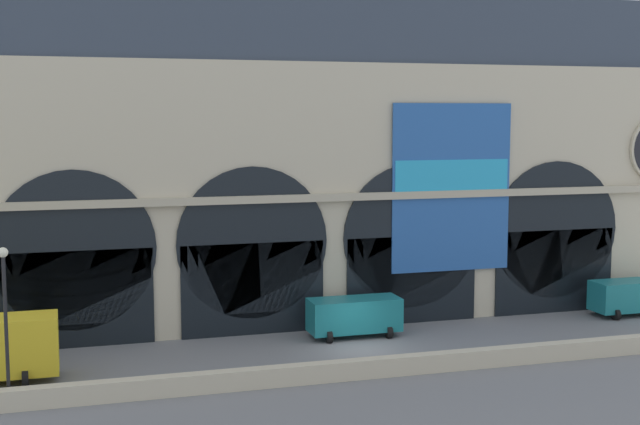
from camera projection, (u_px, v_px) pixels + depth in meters
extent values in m
plane|color=slate|center=(363.00, 350.00, 45.65)|extent=(200.00, 200.00, 0.00)
cube|color=beige|center=(394.00, 366.00, 41.23)|extent=(90.00, 0.70, 0.91)
cube|color=beige|center=(324.00, 194.00, 51.55)|extent=(50.65, 4.23, 15.53)
cube|color=#333D4C|center=(323.00, 28.00, 50.73)|extent=(50.65, 3.63, 4.26)
cube|color=black|center=(76.00, 299.00, 45.92)|extent=(8.26, 0.20, 5.29)
cylinder|color=black|center=(74.00, 251.00, 45.62)|extent=(8.69, 0.20, 8.69)
cube|color=black|center=(253.00, 289.00, 48.68)|extent=(8.26, 0.20, 5.29)
cylinder|color=black|center=(253.00, 243.00, 48.39)|extent=(8.69, 0.20, 8.69)
cube|color=black|center=(412.00, 280.00, 51.45)|extent=(8.26, 0.20, 5.29)
cylinder|color=black|center=(412.00, 236.00, 51.15)|extent=(8.69, 0.20, 8.69)
cube|color=black|center=(554.00, 271.00, 54.21)|extent=(8.26, 0.20, 5.29)
cylinder|color=black|center=(555.00, 230.00, 53.91)|extent=(8.69, 0.20, 8.69)
cube|color=#2659A5|center=(452.00, 188.00, 51.41)|extent=(7.66, 0.12, 10.11)
cube|color=#26A5D8|center=(452.00, 178.00, 51.27)|extent=(7.35, 0.04, 2.14)
cube|color=#B6AB91|center=(335.00, 197.00, 49.39)|extent=(50.65, 0.50, 0.44)
cylinder|color=black|center=(25.00, 379.00, 39.33)|extent=(0.28, 0.84, 0.84)
cylinder|color=black|center=(27.00, 366.00, 41.31)|extent=(0.28, 0.84, 0.84)
cube|color=#19727A|center=(354.00, 315.00, 48.34)|extent=(5.20, 2.00, 1.86)
cylinder|color=black|center=(329.00, 337.00, 47.09)|extent=(0.28, 0.68, 0.68)
cylinder|color=black|center=(320.00, 329.00, 48.80)|extent=(0.28, 0.68, 0.68)
cylinder|color=black|center=(389.00, 332.00, 48.09)|extent=(0.28, 0.68, 0.68)
cylinder|color=black|center=(378.00, 325.00, 49.80)|extent=(0.28, 0.68, 0.68)
cube|color=#19727A|center=(632.00, 295.00, 53.61)|extent=(5.20, 2.00, 1.86)
cylinder|color=black|center=(616.00, 315.00, 52.36)|extent=(0.28, 0.68, 0.68)
cylinder|color=black|center=(599.00, 308.00, 54.07)|extent=(0.28, 0.68, 0.68)
cylinder|color=black|center=(6.00, 331.00, 36.69)|extent=(0.16, 0.16, 6.50)
sphere|color=#F2EDCC|center=(3.00, 252.00, 36.31)|extent=(0.44, 0.44, 0.44)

